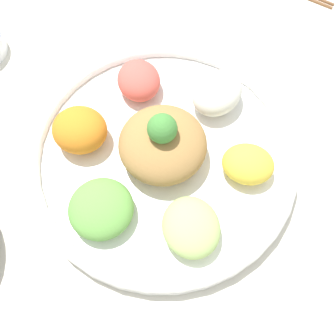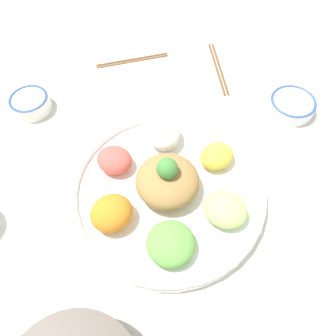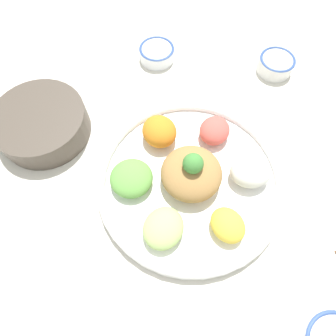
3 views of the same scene
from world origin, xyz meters
name	(u,v)px [view 1 (image 1 of 3)]	position (x,y,z in m)	size (l,w,h in m)	color
ground_plane	(151,145)	(0.00, 0.00, 0.00)	(2.40, 2.40, 0.00)	silver
salad_platter	(162,153)	(0.03, 0.02, 0.03)	(0.42, 0.42, 0.12)	white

